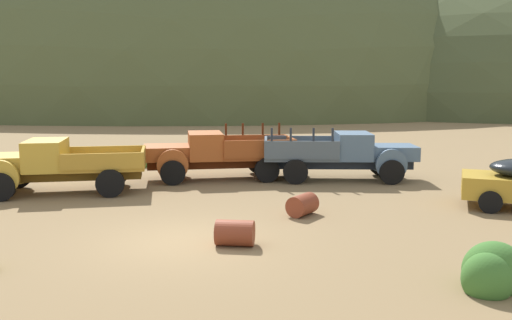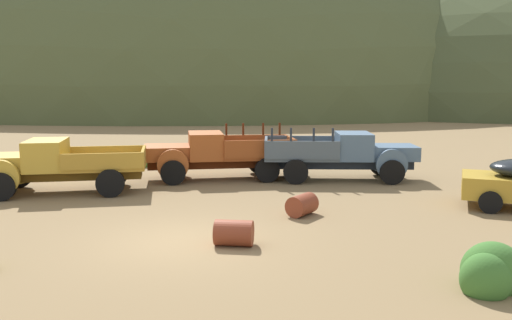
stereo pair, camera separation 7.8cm
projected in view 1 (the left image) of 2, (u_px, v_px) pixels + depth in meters
ground_plane at (183, 241)px, 13.19m from camera, size 300.00×300.00×0.00m
hill_far_right at (160, 106)px, 83.54m from camera, size 108.40×74.32×52.93m
hill_distant at (508, 106)px, 82.36m from camera, size 94.87×73.82×40.56m
truck_faded_yellow at (49, 165)px, 18.71m from camera, size 6.08×3.77×1.89m
truck_oxide_orange at (209, 154)px, 21.37m from camera, size 6.27×3.72×2.16m
truck_chalk_blue at (350, 155)px, 21.29m from camera, size 6.19×2.84×2.16m
oil_drum_by_truck at (235, 233)px, 12.79m from camera, size 0.92×0.64×0.63m
oil_drum_tipped at (302, 205)px, 15.67m from camera, size 0.98×1.10×0.63m
bush_between_trucks at (147, 162)px, 24.62m from camera, size 0.97×0.79×0.79m
bush_near_barrel at (492, 274)px, 10.09m from camera, size 1.28×1.28×1.16m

